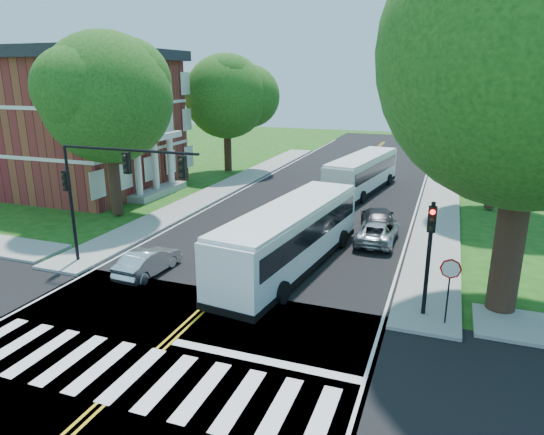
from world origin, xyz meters
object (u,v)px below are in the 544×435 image
at_px(suv, 377,231).
at_px(dark_sedan, 378,219).
at_px(signal_ne, 430,244).
at_px(bus_follow, 362,173).
at_px(bus_lead, 291,236).
at_px(hatchback, 148,262).
at_px(signal_nw, 108,179).

xyz_separation_m(suv, dark_sedan, (-0.30, 2.28, 0.06)).
bearing_deg(suv, signal_ne, 109.82).
bearing_deg(suv, bus_follow, -75.97).
bearing_deg(dark_sedan, signal_ne, 95.48).
distance_m(suv, dark_sedan, 2.30).
height_order(signal_ne, bus_lead, signal_ne).
distance_m(hatchback, dark_sedan, 13.79).
relative_size(signal_nw, suv, 1.62).
height_order(signal_ne, hatchback, signal_ne).
bearing_deg(hatchback, bus_follow, -105.05).
distance_m(signal_nw, dark_sedan, 15.48).
relative_size(bus_follow, dark_sedan, 2.44).
bearing_deg(dark_sedan, signal_nw, 32.22).
height_order(signal_nw, bus_lead, signal_nw).
bearing_deg(bus_follow, dark_sedan, 114.18).
xyz_separation_m(signal_nw, suv, (11.11, 8.17, -3.76)).
relative_size(bus_lead, dark_sedan, 2.59).
height_order(bus_follow, dark_sedan, bus_follow).
xyz_separation_m(signal_ne, bus_lead, (-6.29, 2.98, -1.34)).
distance_m(bus_follow, hatchback, 20.93).
relative_size(bus_lead, bus_follow, 1.06).
bearing_deg(signal_nw, signal_ne, 0.05).
distance_m(bus_lead, suv, 6.24).
bearing_deg(hatchback, dark_sedan, -128.10).
xyz_separation_m(bus_follow, suv, (2.94, -11.75, -0.90)).
bearing_deg(suv, hatchback, 41.23).
distance_m(bus_lead, hatchback, 6.74).
height_order(signal_ne, suv, signal_ne).
relative_size(hatchback, suv, 0.84).
bearing_deg(bus_follow, signal_nw, 76.31).
height_order(suv, dark_sedan, dark_sedan).
xyz_separation_m(signal_nw, bus_follow, (8.17, 19.92, -2.85)).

